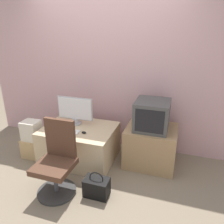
% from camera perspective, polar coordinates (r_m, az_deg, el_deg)
% --- Properties ---
extents(ground_plane, '(12.00, 12.00, 0.00)m').
position_cam_1_polar(ground_plane, '(3.02, -10.09, -19.05)').
color(ground_plane, '#7F705B').
extents(wall_back, '(4.40, 0.05, 2.60)m').
position_cam_1_polar(wall_back, '(3.59, -1.51, 10.93)').
color(wall_back, '#CC9EA3').
rests_on(wall_back, ground_plane).
extents(desk, '(1.07, 0.81, 0.53)m').
position_cam_1_polar(desk, '(3.45, -8.40, -8.07)').
color(desk, '#CCB289').
rests_on(desk, ground_plane).
extents(side_stand, '(0.73, 0.63, 0.58)m').
position_cam_1_polar(side_stand, '(3.34, 10.06, -8.67)').
color(side_stand, '#A37F56').
rests_on(side_stand, ground_plane).
extents(main_monitor, '(0.57, 0.18, 0.43)m').
position_cam_1_polar(main_monitor, '(3.39, -9.63, 0.38)').
color(main_monitor, '#B2B2B7').
rests_on(main_monitor, desk).
extents(keyboard, '(0.30, 0.14, 0.01)m').
position_cam_1_polar(keyboard, '(3.23, -11.12, -4.98)').
color(keyboard, white).
rests_on(keyboard, desk).
extents(mouse, '(0.07, 0.04, 0.03)m').
position_cam_1_polar(mouse, '(3.14, -7.36, -5.33)').
color(mouse, black).
rests_on(mouse, desk).
extents(crt_tv, '(0.47, 0.49, 0.42)m').
position_cam_1_polar(crt_tv, '(3.12, 10.41, -0.79)').
color(crt_tv, '#474747').
rests_on(crt_tv, side_stand).
extents(office_chair, '(0.48, 0.48, 0.92)m').
position_cam_1_polar(office_chair, '(2.82, -14.23, -12.87)').
color(office_chair, '#333333').
rests_on(office_chair, ground_plane).
extents(cardboard_box_lower, '(0.32, 0.27, 0.30)m').
position_cam_1_polar(cardboard_box_lower, '(3.74, -19.73, -8.73)').
color(cardboard_box_lower, tan).
rests_on(cardboard_box_lower, ground_plane).
extents(cardboard_box_upper, '(0.26, 0.23, 0.30)m').
position_cam_1_polar(cardboard_box_upper, '(3.60, -20.32, -4.53)').
color(cardboard_box_upper, beige).
rests_on(cardboard_box_upper, cardboard_box_lower).
extents(handbag, '(0.30, 0.19, 0.34)m').
position_cam_1_polar(handbag, '(2.82, -4.04, -18.97)').
color(handbag, black).
rests_on(handbag, ground_plane).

